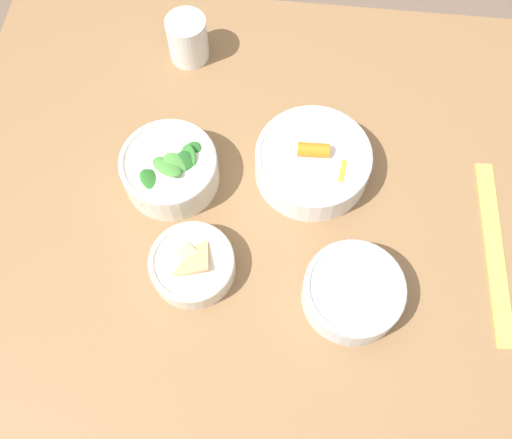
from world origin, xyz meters
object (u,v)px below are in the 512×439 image
at_px(cup, 188,39).
at_px(ruler, 494,250).
at_px(bowl_greens, 170,169).
at_px(bowl_beans_hotdog, 353,292).
at_px(bowl_cookies, 192,264).
at_px(bowl_carrots, 313,162).

bearing_deg(cup, ruler, 58.11).
distance_m(bowl_greens, bowl_beans_hotdog, 0.36).
bearing_deg(ruler, bowl_cookies, -80.17).
bearing_deg(bowl_cookies, bowl_carrots, 138.45).
bearing_deg(bowl_greens, ruler, 82.24).
relative_size(bowl_carrots, ruler, 0.61).
distance_m(bowl_cookies, ruler, 0.49).
relative_size(bowl_greens, cup, 1.81).
distance_m(bowl_carrots, bowl_cookies, 0.26).
relative_size(bowl_cookies, ruler, 0.42).
xyz_separation_m(bowl_carrots, cup, (-0.23, -0.25, 0.01)).
bearing_deg(ruler, bowl_beans_hotdog, -65.66).
height_order(bowl_beans_hotdog, bowl_cookies, bowl_beans_hotdog).
relative_size(bowl_beans_hotdog, cup, 1.73).
height_order(bowl_carrots, bowl_greens, bowl_greens).
height_order(bowl_greens, cup, cup).
xyz_separation_m(bowl_carrots, ruler, (0.11, 0.30, -0.03)).
height_order(bowl_carrots, ruler, bowl_carrots).
height_order(bowl_carrots, cup, cup).
relative_size(bowl_greens, bowl_cookies, 1.20).
relative_size(bowl_cookies, cup, 1.51).
distance_m(bowl_beans_hotdog, cup, 0.55).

